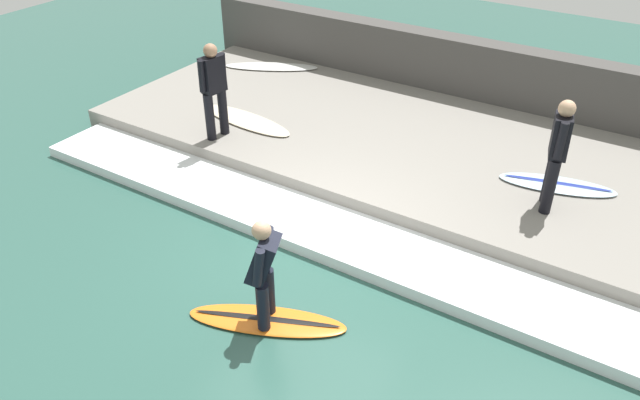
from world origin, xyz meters
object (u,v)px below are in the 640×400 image
surfboard_riding (267,320)px  surfer_waiting_near (558,149)px  surfer_waiting_far (214,86)px  surfboard_spare (271,67)px  surfer_riding (264,268)px  surfboard_waiting_near (557,185)px  surfboard_waiting_far (246,120)px

surfboard_riding → surfer_waiting_near: (3.82, -2.24, 1.28)m
surfer_waiting_near → surfer_waiting_far: bearing=98.4°
surfboard_spare → surfer_riding: bearing=-144.3°
surfer_waiting_near → surfer_waiting_far: 5.57m
surfer_waiting_far → surfer_riding: bearing=-132.6°
surfer_waiting_near → surfer_waiting_far: size_ratio=1.00×
surfer_waiting_near → surfboard_waiting_near: bearing=-0.5°
surfer_waiting_near → surfboard_waiting_near: surfer_waiting_near is taller
surfboard_waiting_far → surfboard_spare: same height
surfboard_waiting_near → surfboard_spare: surfboard_waiting_near is taller
surfer_waiting_near → surfboard_waiting_near: size_ratio=0.92×
surfboard_waiting_near → surfer_waiting_near: bearing=179.5°
surfer_riding → surfer_waiting_near: size_ratio=0.86×
surfer_waiting_far → surfboard_riding: bearing=-132.6°
surfboard_riding → surfboard_waiting_near: surfboard_waiting_near is taller
surfboard_waiting_far → surfer_waiting_far: bearing=175.7°
surfboard_waiting_far → surfboard_waiting_near: bearing=-82.2°
surfboard_riding → surfer_riding: surfer_riding is taller
surfer_riding → surfboard_waiting_far: 4.94m
surfer_riding → surfboard_riding: bearing=-153.4°
surfboard_waiting_near → surfboard_waiting_far: size_ratio=0.86×
surfer_riding → surfboard_waiting_far: (3.73, 3.21, -0.45)m
surfer_waiting_near → surfboard_waiting_far: 5.53m
surfboard_spare → surfer_waiting_near: bearing=-109.5°
surfboard_riding → surfer_riding: (0.00, 0.00, 0.83)m
surfer_riding → surfboard_waiting_far: bearing=40.8°
surfboard_riding → surfboard_waiting_near: bearing=-26.6°
surfboard_riding → surfboard_waiting_far: 4.94m
surfer_waiting_near → surfer_waiting_far: same height
surfer_riding → surfer_waiting_far: bearing=47.4°
surfer_riding → surfer_waiting_near: surfer_waiting_near is taller
surfboard_waiting_near → surfer_waiting_far: size_ratio=1.09×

